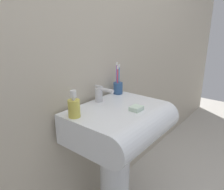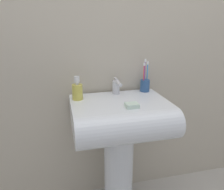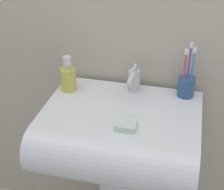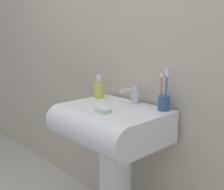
# 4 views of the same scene
# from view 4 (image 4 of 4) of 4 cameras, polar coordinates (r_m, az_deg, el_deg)

# --- Properties ---
(wall_back) EXTENTS (5.00, 0.05, 2.40)m
(wall_back) POSITION_cam_4_polar(r_m,az_deg,el_deg) (1.69, 6.68, 11.82)
(wall_back) COLOR #B7AD99
(wall_back) RESTS_ON ground
(sink_pedestal) EXTENTS (0.19, 0.19, 0.64)m
(sink_pedestal) POSITION_cam_4_polar(r_m,az_deg,el_deg) (1.76, 0.66, -18.17)
(sink_pedestal) COLOR white
(sink_pedestal) RESTS_ON ground
(sink_basin) EXTENTS (0.58, 0.47, 0.17)m
(sink_basin) POSITION_cam_4_polar(r_m,az_deg,el_deg) (1.56, -0.91, -5.98)
(sink_basin) COLOR white
(sink_basin) RESTS_ON sink_pedestal
(faucet) EXTENTS (0.05, 0.14, 0.10)m
(faucet) POSITION_cam_4_polar(r_m,az_deg,el_deg) (1.63, 4.40, 0.07)
(faucet) COLOR silver
(faucet) RESTS_ON sink_basin
(toothbrush_cup) EXTENTS (0.06, 0.06, 0.22)m
(toothbrush_cup) POSITION_cam_4_polar(r_m,az_deg,el_deg) (1.52, 10.50, -1.35)
(toothbrush_cup) COLOR #2D5184
(toothbrush_cup) RESTS_ON sink_basin
(soap_bottle) EXTENTS (0.06, 0.06, 0.15)m
(soap_bottle) POSITION_cam_4_polar(r_m,az_deg,el_deg) (1.79, -2.65, 1.16)
(soap_bottle) COLOR gold
(soap_bottle) RESTS_ON sink_basin
(bar_soap) EXTENTS (0.07, 0.06, 0.02)m
(bar_soap) POSITION_cam_4_polar(r_m,az_deg,el_deg) (1.46, -1.71, -3.16)
(bar_soap) COLOR silver
(bar_soap) RESTS_ON sink_basin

